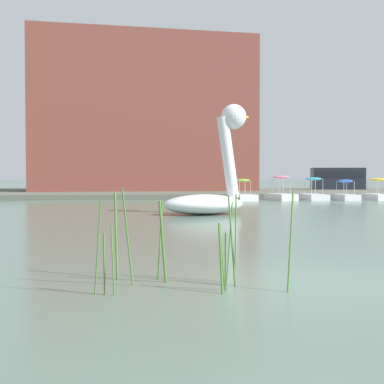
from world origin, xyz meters
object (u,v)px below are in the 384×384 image
(swan_boat, at_px, (212,184))
(pedal_boat_pink, at_px, (281,194))
(pedal_boat_lime, at_px, (242,195))
(pedal_boat_cyan, at_px, (313,193))
(pedal_boat_blue, at_px, (345,194))
(pedal_boat_yellow, at_px, (377,194))
(parked_van, at_px, (338,178))

(swan_boat, height_order, pedal_boat_pink, swan_boat)
(pedal_boat_lime, bearing_deg, pedal_boat_cyan, 0.03)
(pedal_boat_blue, relative_size, pedal_boat_yellow, 0.97)
(swan_boat, relative_size, pedal_boat_cyan, 1.91)
(pedal_boat_blue, relative_size, parked_van, 0.45)
(pedal_boat_lime, distance_m, pedal_boat_cyan, 4.76)
(pedal_boat_cyan, relative_size, pedal_boat_blue, 1.08)
(pedal_boat_pink, height_order, pedal_boat_blue, pedal_boat_pink)
(swan_boat, xyz_separation_m, pedal_boat_lime, (3.85, 12.12, -0.89))
(pedal_boat_pink, distance_m, pedal_boat_blue, 4.20)
(pedal_boat_cyan, xyz_separation_m, parked_van, (6.96, 13.18, 1.00))
(pedal_boat_yellow, distance_m, parked_van, 13.89)
(pedal_boat_blue, xyz_separation_m, parked_van, (4.98, 13.65, 1.02))
(swan_boat, xyz_separation_m, parked_van, (15.57, 25.30, 0.17))
(pedal_boat_lime, distance_m, pedal_boat_pink, 2.56)
(swan_boat, height_order, pedal_boat_blue, swan_boat)
(swan_boat, height_order, pedal_boat_yellow, swan_boat)
(swan_boat, relative_size, pedal_boat_blue, 2.06)
(parked_van, bearing_deg, pedal_boat_blue, -110.04)
(swan_boat, distance_m, pedal_boat_cyan, 14.89)
(swan_boat, xyz_separation_m, pedal_boat_cyan, (8.61, 12.12, -0.83))
(pedal_boat_yellow, bearing_deg, parked_van, 78.62)
(parked_van, bearing_deg, pedal_boat_pink, -124.74)
(pedal_boat_pink, distance_m, parked_van, 16.09)
(pedal_boat_blue, bearing_deg, parked_van, 69.96)
(pedal_boat_blue, height_order, parked_van, parked_van)
(swan_boat, distance_m, pedal_boat_yellow, 17.40)
(pedal_boat_pink, bearing_deg, pedal_boat_cyan, 0.42)
(pedal_boat_pink, height_order, pedal_boat_yellow, pedal_boat_pink)
(pedal_boat_blue, bearing_deg, pedal_boat_cyan, 166.92)
(swan_boat, xyz_separation_m, pedal_boat_pink, (6.42, 12.10, -0.85))
(pedal_boat_lime, distance_m, parked_van, 17.67)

